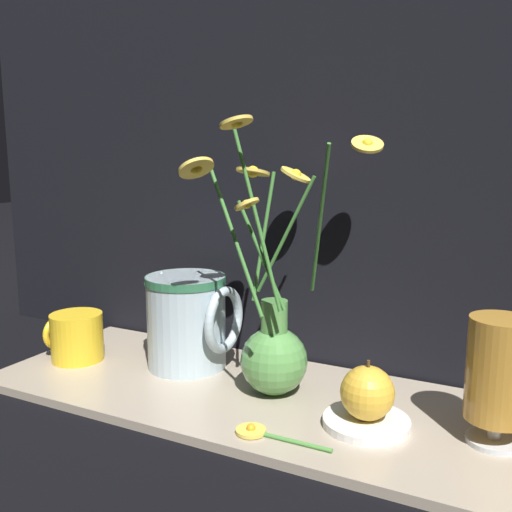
% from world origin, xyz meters
% --- Properties ---
extents(ground_plane, '(6.00, 6.00, 0.00)m').
position_xyz_m(ground_plane, '(0.00, 0.00, 0.00)').
color(ground_plane, black).
extents(shelf, '(0.75, 0.29, 0.01)m').
position_xyz_m(shelf, '(0.00, 0.00, 0.01)').
color(shelf, tan).
rests_on(shelf, ground_plane).
extents(backdrop_wall, '(1.25, 0.02, 1.10)m').
position_xyz_m(backdrop_wall, '(0.00, 0.16, 0.55)').
color(backdrop_wall, black).
rests_on(backdrop_wall, ground_plane).
extents(vase_with_flowers, '(0.21, 0.23, 0.37)m').
position_xyz_m(vase_with_flowers, '(0.03, 0.01, 0.08)').
color(vase_with_flowers, '#59994C').
rests_on(vase_with_flowers, shelf).
extents(yellow_mug, '(0.09, 0.08, 0.07)m').
position_xyz_m(yellow_mug, '(-0.30, -0.01, 0.05)').
color(yellow_mug, yellow).
rests_on(yellow_mug, shelf).
extents(ceramic_pitcher, '(0.15, 0.12, 0.15)m').
position_xyz_m(ceramic_pitcher, '(-0.13, 0.04, 0.09)').
color(ceramic_pitcher, silver).
rests_on(ceramic_pitcher, shelf).
extents(tea_glass, '(0.07, 0.07, 0.15)m').
position_xyz_m(tea_glass, '(0.31, 0.00, 0.10)').
color(tea_glass, silver).
rests_on(tea_glass, shelf).
extents(saucer_plate, '(0.10, 0.10, 0.01)m').
position_xyz_m(saucer_plate, '(0.17, -0.03, 0.02)').
color(saucer_plate, white).
rests_on(saucer_plate, shelf).
extents(orange_fruit, '(0.06, 0.06, 0.07)m').
position_xyz_m(orange_fruit, '(0.17, -0.03, 0.05)').
color(orange_fruit, gold).
rests_on(orange_fruit, saucer_plate).
extents(loose_daisy, '(0.12, 0.04, 0.01)m').
position_xyz_m(loose_daisy, '(0.07, -0.10, 0.02)').
color(loose_daisy, '#4C8E3D').
rests_on(loose_daisy, shelf).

